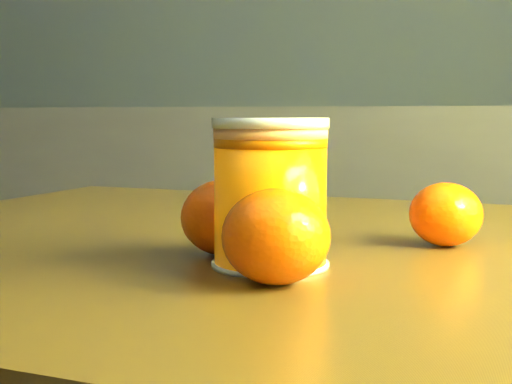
% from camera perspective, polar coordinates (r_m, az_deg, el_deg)
% --- Properties ---
extents(kitchen_counter, '(3.15, 0.60, 0.90)m').
position_cam_1_polar(kitchen_counter, '(2.23, -9.16, -5.00)').
color(kitchen_counter, '#4D4C52').
rests_on(kitchen_counter, ground).
extents(table, '(1.05, 0.76, 0.77)m').
position_cam_1_polar(table, '(0.66, 6.40, -12.58)').
color(table, brown).
rests_on(table, ground).
extents(juice_glass, '(0.09, 0.09, 0.11)m').
position_cam_1_polar(juice_glass, '(0.54, 1.16, -0.14)').
color(juice_glass, orange).
rests_on(juice_glass, table).
extents(orange_front, '(0.09, 0.09, 0.06)m').
position_cam_1_polar(orange_front, '(0.59, -2.60, -2.03)').
color(orange_front, '#FF5A05').
rests_on(orange_front, table).
extents(orange_back, '(0.08, 0.08, 0.06)m').
position_cam_1_polar(orange_back, '(0.65, 14.94, -1.74)').
color(orange_back, '#FF5A05').
rests_on(orange_back, table).
extents(orange_extra, '(0.08, 0.08, 0.07)m').
position_cam_1_polar(orange_extra, '(0.48, 1.60, -3.58)').
color(orange_extra, '#FF5A05').
rests_on(orange_extra, table).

